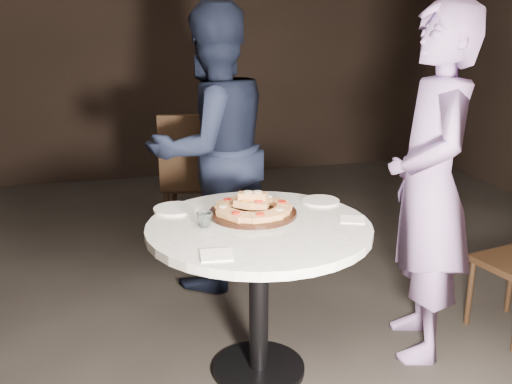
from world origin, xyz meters
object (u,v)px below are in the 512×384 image
table (259,253)px  serving_board (253,213)px  water_glass (205,220)px  chair_far (197,174)px  diner_teal (430,187)px  focaccia_pile (253,206)px  diner_navy (212,150)px

table → serving_board: bearing=87.8°
water_glass → chair_far: 1.47m
water_glass → chair_far: size_ratio=0.07×
serving_board → chair_far: chair_far is taller
serving_board → diner_teal: (0.82, -0.11, 0.09)m
table → serving_board: 0.19m
diner_teal → focaccia_pile: bearing=-80.6°
focaccia_pile → chair_far: size_ratio=0.36×
chair_far → diner_navy: 0.53m
focaccia_pile → water_glass: size_ratio=5.14×
diner_navy → diner_teal: 1.31m
serving_board → chair_far: 1.35m
chair_far → diner_teal: size_ratio=0.60×
focaccia_pile → diner_navy: bearing=91.5°
chair_far → diner_teal: bearing=134.0°
chair_far → focaccia_pile: bearing=105.2°
water_glass → chair_far: bearing=82.5°
table → diner_navy: bearing=91.1°
serving_board → focaccia_pile: size_ratio=1.12×
serving_board → chair_far: bearing=92.0°
diner_teal → chair_far: bearing=-132.0°
chair_far → table: bearing=104.9°
water_glass → diner_navy: size_ratio=0.04×
diner_teal → water_glass: bearing=-73.4°
table → diner_teal: (0.83, 0.01, 0.24)m
diner_teal → diner_navy: bearing=-122.5°
diner_navy → chair_far: bearing=-108.7°
serving_board → diner_navy: bearing=91.5°
table → serving_board: (0.00, 0.12, 0.15)m
focaccia_pile → chair_far: (-0.05, 1.34, -0.20)m
table → chair_far: bearing=91.7°
water_glass → diner_navy: bearing=77.8°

